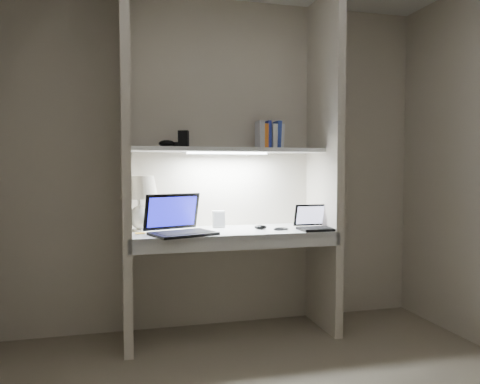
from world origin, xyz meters
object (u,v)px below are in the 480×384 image
object	(u,v)px
table_lamp	(139,194)
speaker	(219,219)
laptop_netbook	(316,224)
book_row	(269,136)
laptop_main	(179,225)

from	to	relation	value
table_lamp	speaker	size ratio (longest dim) A/B	3.11
laptop_netbook	speaker	size ratio (longest dim) A/B	2.21
speaker	book_row	bearing A→B (deg)	-2.07
table_lamp	laptop_netbook	world-z (taller)	table_lamp
laptop_main	speaker	size ratio (longest dim) A/B	3.93
table_lamp	book_row	size ratio (longest dim) A/B	1.92
laptop_netbook	book_row	world-z (taller)	book_row
laptop_main	laptop_netbook	bearing A→B (deg)	-20.48
speaker	book_row	size ratio (longest dim) A/B	0.62
table_lamp	speaker	bearing A→B (deg)	5.61
speaker	table_lamp	bearing A→B (deg)	-168.40
laptop_netbook	book_row	xyz separation A→B (m)	(-0.29, 0.23, 0.65)
laptop_main	book_row	bearing A→B (deg)	-3.25
laptop_main	book_row	world-z (taller)	book_row
laptop_main	book_row	xyz separation A→B (m)	(0.71, 0.20, 0.63)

